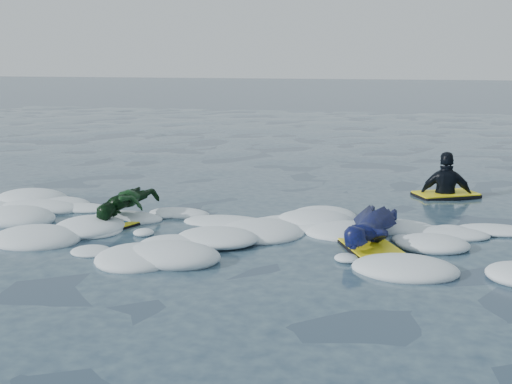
{
  "coord_description": "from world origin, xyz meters",
  "views": [
    {
      "loc": [
        2.83,
        -7.59,
        2.49
      ],
      "look_at": [
        0.82,
        1.6,
        0.47
      ],
      "focal_mm": 45.0,
      "sensor_mm": 36.0,
      "label": 1
    }
  ],
  "objects": [
    {
      "name": "waiting_rider_unit",
      "position": [
        3.76,
        4.02,
        -0.01
      ],
      "size": [
        1.27,
        1.05,
        1.67
      ],
      "rotation": [
        0.0,
        0.0,
        0.47
      ],
      "color": "black",
      "rests_on": "ground"
    },
    {
      "name": "prone_child_unit",
      "position": [
        -1.07,
        1.17,
        0.25
      ],
      "size": [
        0.85,
        1.35,
        0.49
      ],
      "rotation": [
        0.0,
        0.0,
        1.18
      ],
      "color": "black",
      "rests_on": "ground"
    },
    {
      "name": "ground",
      "position": [
        0.0,
        0.0,
        0.0
      ],
      "size": [
        120.0,
        120.0,
        0.0
      ],
      "primitive_type": "plane",
      "color": "#172839",
      "rests_on": "ground"
    },
    {
      "name": "foam_band",
      "position": [
        0.0,
        1.03,
        0.0
      ],
      "size": [
        12.0,
        3.1,
        0.3
      ],
      "primitive_type": null,
      "color": "white",
      "rests_on": "ground"
    },
    {
      "name": "prone_woman_unit",
      "position": [
        2.56,
        0.74,
        0.23
      ],
      "size": [
        1.04,
        1.79,
        0.44
      ],
      "rotation": [
        0.0,
        0.0,
        2.0
      ],
      "color": "black",
      "rests_on": "ground"
    }
  ]
}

